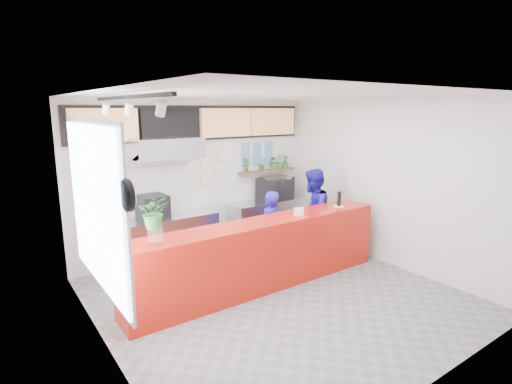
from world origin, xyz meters
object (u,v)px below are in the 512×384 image
panini_oven (153,207)px  espresso_machine (275,188)px  staff_center (269,230)px  service_counter (262,254)px  pepper_mill (339,199)px  staff_right (312,213)px

panini_oven → espresso_machine: 2.75m
espresso_machine → staff_center: 1.73m
espresso_machine → staff_center: bearing=-148.2°
service_counter → panini_oven: panini_oven is taller
pepper_mill → panini_oven: bearing=146.1°
service_counter → pepper_mill: 1.81m
staff_center → espresso_machine: bearing=-149.9°
panini_oven → staff_right: size_ratio=0.28×
panini_oven → pepper_mill: bearing=-36.6°
pepper_mill → service_counter: bearing=178.5°
staff_center → pepper_mill: (1.11, -0.59, 0.54)m
service_counter → espresso_machine: (1.67, 1.80, 0.59)m
espresso_machine → staff_center: size_ratio=0.52×
staff_center → pepper_mill: staff_center is taller
service_counter → pepper_mill: bearing=-1.5°
panini_oven → staff_center: size_ratio=0.33×
service_counter → staff_center: size_ratio=3.18×
panini_oven → pepper_mill: pepper_mill is taller
panini_oven → staff_right: bearing=-26.7°
staff_center → panini_oven: bearing=-56.0°
staff_right → pepper_mill: size_ratio=6.60×
panini_oven → espresso_machine: (2.75, 0.00, 0.02)m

